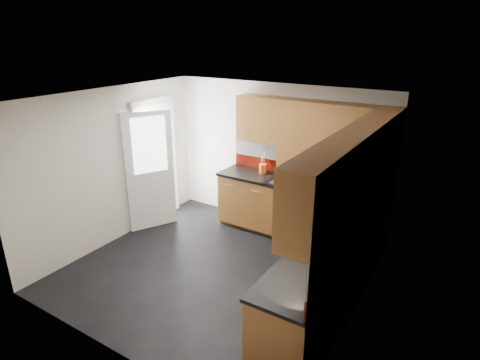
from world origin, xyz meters
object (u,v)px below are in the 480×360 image
Objects in this scene: gas_hob at (293,182)px; utensil_pot at (263,167)px; food_processor at (346,211)px; toaster at (381,190)px.

utensil_pot is (-0.62, 0.14, 0.08)m from gas_hob.
gas_hob is 1.43m from food_processor.
food_processor is (-0.17, -1.07, 0.05)m from toaster.
utensil_pot is at bearing -178.70° from toaster.
toaster reaches higher than gas_hob.
food_processor is at bearing -30.66° from utensil_pot.
food_processor reaches higher than toaster.
utensil_pot is at bearing 166.75° from gas_hob.
utensil_pot is 1.91m from toaster.
utensil_pot reaches higher than gas_hob.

